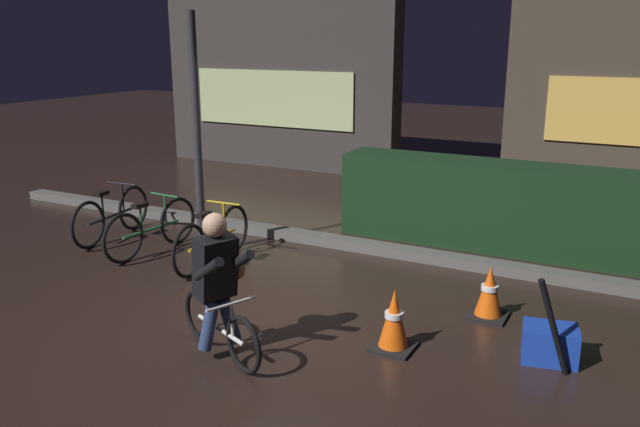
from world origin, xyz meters
The scene contains 13 objects.
ground_plane centered at (0.00, 0.00, 0.00)m, with size 40.00×40.00×0.00m, color black.
sidewalk_curb centered at (0.00, 2.20, 0.06)m, with size 12.00×0.24×0.12m, color #56544F.
hedge_row centered at (1.80, 3.10, 0.55)m, with size 4.80×0.70×1.09m, color black.
storefront_left centered at (-3.83, 6.50, 2.28)m, with size 5.09×0.54×4.58m.
street_post centered at (-1.77, 1.20, 1.45)m, with size 0.10×0.10×2.89m, color #2D2D33.
parked_bike_leftmost centered at (-3.19, 1.12, 0.32)m, with size 0.46×1.52×0.70m.
parked_bike_left_mid centered at (-2.31, 0.91, 0.32)m, with size 0.46×1.51×0.70m.
parked_bike_center_left centered at (-1.38, 0.90, 0.32)m, with size 0.46×1.53×0.70m.
traffic_cone_near centered at (1.28, -0.10, 0.26)m, with size 0.36×0.36×0.54m.
traffic_cone_far centered at (1.85, 0.93, 0.25)m, with size 0.36×0.36×0.52m.
blue_crate centered at (2.51, 0.30, 0.15)m, with size 0.44×0.32×0.30m, color #193DB7.
cyclist centered at (0.04, -0.87, 0.63)m, with size 1.11×0.65×1.25m.
closed_umbrella centered at (2.55, 0.05, 0.41)m, with size 0.05×0.05×0.85m, color black.
Camera 1 is at (3.10, -4.92, 2.61)m, focal length 36.49 mm.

